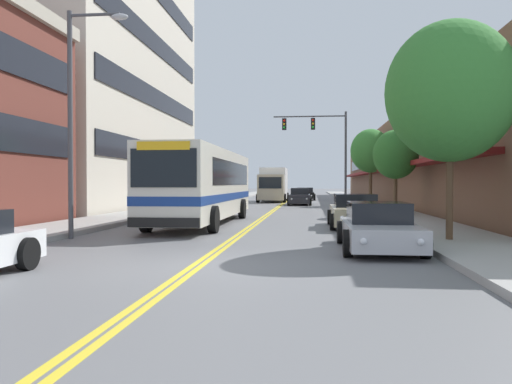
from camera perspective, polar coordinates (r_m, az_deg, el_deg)
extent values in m
plane|color=slate|center=(47.88, 3.34, -1.16)|extent=(240.00, 240.00, 0.00)
cube|color=#9E9B96|center=(48.75, -4.95, -1.03)|extent=(3.07, 106.00, 0.17)
cube|color=#9E9B96|center=(48.03, 11.75, -1.08)|extent=(3.07, 106.00, 0.17)
cube|color=yellow|center=(47.89, 3.22, -1.16)|extent=(0.14, 106.00, 0.01)
cube|color=yellow|center=(47.88, 3.46, -1.16)|extent=(0.14, 106.00, 0.01)
cube|color=beige|center=(41.14, -19.50, 15.29)|extent=(12.00, 23.53, 24.00)
cube|color=black|center=(37.70, -11.11, 4.32)|extent=(0.08, 21.65, 1.40)
cube|color=black|center=(38.14, -11.13, 10.33)|extent=(0.08, 21.65, 1.40)
cube|color=black|center=(38.99, -11.16, 16.14)|extent=(0.08, 21.65, 1.40)
cube|color=brown|center=(48.92, 18.54, 2.94)|extent=(8.00, 68.00, 7.01)
cube|color=maroon|center=(48.14, 13.23, 2.28)|extent=(1.10, 61.20, 0.24)
cube|color=black|center=(48.26, 13.84, 3.99)|extent=(0.08, 61.20, 1.40)
cube|color=silver|center=(22.49, -5.96, 0.95)|extent=(2.45, 12.33, 2.89)
cube|color=navy|center=(22.50, -5.96, -0.52)|extent=(2.47, 12.35, 0.32)
cube|color=black|center=(23.10, -5.64, 2.10)|extent=(2.48, 9.62, 1.04)
cube|color=black|center=(16.51, -10.54, 2.73)|extent=(2.21, 0.04, 1.27)
cube|color=yellow|center=(16.53, -10.56, 5.23)|extent=(1.77, 0.06, 0.28)
cube|color=black|center=(16.53, -10.54, -3.46)|extent=(2.40, 0.08, 0.32)
cylinder|color=black|center=(18.83, -12.43, -3.01)|extent=(0.30, 1.00, 1.00)
cylinder|color=black|center=(18.18, -4.89, -3.14)|extent=(0.30, 1.00, 1.00)
cylinder|color=black|center=(26.11, -7.07, -1.88)|extent=(0.30, 1.00, 1.00)
cylinder|color=black|center=(25.64, -1.59, -1.92)|extent=(0.30, 1.00, 1.00)
cylinder|color=black|center=(11.51, -24.68, -6.43)|extent=(0.22, 0.68, 0.68)
cube|color=red|center=(12.32, -23.87, -5.08)|extent=(0.18, 0.04, 0.10)
cube|color=maroon|center=(33.34, -5.69, -1.28)|extent=(1.77, 4.43, 0.63)
cube|color=black|center=(33.49, -5.63, -0.27)|extent=(1.53, 1.95, 0.54)
cylinder|color=black|center=(32.22, -7.78, -1.69)|extent=(0.22, 0.60, 0.60)
cylinder|color=black|center=(31.82, -4.60, -1.71)|extent=(0.22, 0.60, 0.60)
cylinder|color=black|center=(34.88, -6.68, -1.48)|extent=(0.22, 0.60, 0.60)
cylinder|color=black|center=(34.52, -3.74, -1.50)|extent=(0.22, 0.60, 0.60)
sphere|color=silver|center=(31.30, -7.66, -1.38)|extent=(0.16, 0.16, 0.16)
sphere|color=silver|center=(31.02, -5.43, -1.39)|extent=(0.16, 0.16, 0.16)
cube|color=red|center=(35.65, -5.95, -1.08)|extent=(0.18, 0.04, 0.10)
cube|color=red|center=(35.40, -3.93, -1.10)|extent=(0.18, 0.04, 0.10)
cube|color=#38383D|center=(43.65, -2.70, -0.70)|extent=(1.87, 4.48, 0.66)
cube|color=black|center=(43.81, -2.66, 0.06)|extent=(1.61, 1.97, 0.49)
cylinder|color=black|center=(42.45, -4.27, -1.00)|extent=(0.22, 0.65, 0.65)
cylinder|color=black|center=(42.14, -1.71, -1.01)|extent=(0.22, 0.65, 0.65)
cylinder|color=black|center=(45.18, -3.62, -0.88)|extent=(0.22, 0.65, 0.65)
cylinder|color=black|center=(44.89, -1.22, -0.89)|extent=(0.22, 0.65, 0.65)
sphere|color=silver|center=(41.53, -4.08, -0.74)|extent=(0.16, 0.16, 0.16)
sphere|color=silver|center=(41.32, -2.30, -0.75)|extent=(0.16, 0.16, 0.16)
cube|color=red|center=(45.98, -3.09, -0.57)|extent=(0.18, 0.04, 0.10)
cube|color=red|center=(45.78, -1.43, -0.58)|extent=(0.18, 0.04, 0.10)
cube|color=#B7B7BC|center=(13.93, 13.82, -4.56)|extent=(1.80, 4.53, 0.56)
cube|color=black|center=(14.07, 13.73, -2.25)|extent=(1.55, 1.99, 0.55)
cylinder|color=black|center=(12.46, 10.44, -5.79)|extent=(0.22, 0.68, 0.68)
cylinder|color=black|center=(12.73, 18.78, -5.68)|extent=(0.22, 0.68, 0.68)
cylinder|color=black|center=(15.25, 9.68, -4.54)|extent=(0.22, 0.68, 0.68)
cylinder|color=black|center=(15.46, 16.53, -4.49)|extent=(0.22, 0.68, 0.68)
sphere|color=silver|center=(11.60, 12.20, -5.53)|extent=(0.16, 0.16, 0.16)
sphere|color=silver|center=(11.79, 18.32, -5.45)|extent=(0.16, 0.16, 0.16)
cube|color=red|center=(16.12, 10.48, -3.69)|extent=(0.18, 0.04, 0.10)
cube|color=red|center=(16.26, 15.04, -3.67)|extent=(0.18, 0.04, 0.10)
cube|color=#BCAD89|center=(20.82, 11.26, -2.58)|extent=(1.88, 4.49, 0.67)
cube|color=black|center=(20.97, 11.22, -0.92)|extent=(1.62, 1.97, 0.52)
cylinder|color=black|center=(19.39, 8.77, -3.40)|extent=(0.22, 0.65, 0.65)
cylinder|color=black|center=(19.56, 14.43, -3.38)|extent=(0.22, 0.65, 0.65)
cylinder|color=black|center=(22.16, 8.46, -2.85)|extent=(0.22, 0.65, 0.65)
cylinder|color=black|center=(22.31, 13.42, -2.84)|extent=(0.22, 0.65, 0.65)
sphere|color=silver|center=(18.52, 9.83, -2.92)|extent=(0.16, 0.16, 0.16)
sphere|color=silver|center=(18.64, 13.88, -2.91)|extent=(0.16, 0.16, 0.16)
cube|color=red|center=(23.02, 9.09, -2.15)|extent=(0.18, 0.04, 0.10)
cube|color=red|center=(23.12, 12.45, -2.15)|extent=(0.18, 0.04, 0.10)
cube|color=beige|center=(64.17, 5.29, -0.19)|extent=(1.93, 4.31, 0.61)
cube|color=black|center=(64.33, 5.29, 0.29)|extent=(1.66, 1.90, 0.45)
cylinder|color=black|center=(62.86, 4.37, -0.36)|extent=(0.22, 0.62, 0.62)
cylinder|color=black|center=(62.82, 6.17, -0.37)|extent=(0.22, 0.62, 0.62)
cylinder|color=black|center=(65.53, 4.45, -0.31)|extent=(0.22, 0.62, 0.62)
cylinder|color=black|center=(65.50, 6.17, -0.31)|extent=(0.22, 0.62, 0.62)
sphere|color=silver|center=(62.00, 4.63, -0.20)|extent=(0.16, 0.16, 0.16)
sphere|color=silver|center=(61.98, 5.88, -0.20)|extent=(0.16, 0.16, 0.16)
cube|color=red|center=(66.35, 4.73, -0.12)|extent=(0.18, 0.04, 0.10)
cube|color=red|center=(66.32, 5.92, -0.12)|extent=(0.18, 0.04, 0.10)
cube|color=black|center=(54.10, 5.65, -0.37)|extent=(1.92, 4.60, 0.66)
cube|color=black|center=(54.27, 5.65, 0.25)|extent=(1.65, 2.02, 0.51)
cylinder|color=black|center=(52.70, 4.56, -0.60)|extent=(0.22, 0.67, 0.67)
cylinder|color=black|center=(52.68, 6.70, -0.61)|extent=(0.22, 0.67, 0.67)
cylinder|color=black|center=(55.55, 4.65, -0.52)|extent=(0.22, 0.67, 0.67)
cylinder|color=black|center=(55.53, 6.68, -0.52)|extent=(0.22, 0.67, 0.67)
sphere|color=silver|center=(51.79, 4.87, -0.40)|extent=(0.16, 0.16, 0.16)
sphere|color=silver|center=(51.78, 6.36, -0.40)|extent=(0.16, 0.16, 0.16)
cube|color=red|center=(56.42, 4.97, -0.28)|extent=(0.18, 0.04, 0.10)
cube|color=red|center=(56.40, 6.38, -0.29)|extent=(0.18, 0.04, 0.10)
cube|color=#232328|center=(41.94, 5.03, -0.75)|extent=(1.70, 4.71, 0.70)
cube|color=black|center=(42.12, 5.04, 0.10)|extent=(1.46, 2.07, 0.53)
cylinder|color=black|center=(40.52, 3.75, -1.10)|extent=(0.22, 0.65, 0.65)
cylinder|color=black|center=(40.48, 6.22, -1.10)|extent=(0.22, 0.65, 0.65)
cylinder|color=black|center=(43.43, 3.92, -0.95)|extent=(0.22, 0.65, 0.65)
cylinder|color=black|center=(43.40, 6.23, -0.96)|extent=(0.22, 0.65, 0.65)
sphere|color=silver|center=(39.58, 4.09, -0.80)|extent=(0.16, 0.16, 0.16)
sphere|color=silver|center=(39.56, 5.82, -0.81)|extent=(0.16, 0.16, 0.16)
cube|color=red|center=(44.32, 4.31, -0.61)|extent=(0.18, 0.04, 0.10)
cube|color=red|center=(44.30, 5.89, -0.61)|extent=(0.18, 0.04, 0.10)
cube|color=beige|center=(46.37, 1.74, 0.54)|extent=(2.43, 2.24, 2.36)
cube|color=black|center=(45.23, 1.63, 1.06)|extent=(2.06, 0.04, 1.04)
cube|color=white|center=(50.10, 2.08, 0.98)|extent=(2.48, 5.24, 3.07)
cylinder|color=black|center=(46.51, 0.21, -0.71)|extent=(0.28, 0.84, 0.84)
cylinder|color=black|center=(46.31, 3.28, -0.72)|extent=(0.28, 0.84, 0.84)
cylinder|color=black|center=(51.79, 0.84, -0.53)|extent=(0.28, 0.84, 0.84)
cylinder|color=black|center=(51.61, 3.59, -0.54)|extent=(0.28, 0.84, 0.84)
cylinder|color=#47474C|center=(40.17, 10.21, 3.75)|extent=(0.18, 0.18, 7.49)
cylinder|color=#47474C|center=(40.38, 6.12, 8.59)|extent=(5.72, 0.11, 0.11)
cube|color=black|center=(40.31, 6.53, 7.74)|extent=(0.34, 0.26, 0.92)
sphere|color=red|center=(40.18, 6.54, 8.16)|extent=(0.18, 0.18, 0.18)
sphere|color=yellow|center=(40.15, 6.53, 7.77)|extent=(0.18, 0.18, 0.18)
sphere|color=green|center=(40.12, 6.53, 7.38)|extent=(0.18, 0.18, 0.18)
cylinder|color=black|center=(40.37, 6.54, 8.49)|extent=(0.02, 0.02, 0.14)
cube|color=black|center=(40.37, 3.25, 7.74)|extent=(0.34, 0.26, 0.92)
sphere|color=red|center=(40.24, 3.24, 8.16)|extent=(0.18, 0.18, 0.18)
sphere|color=yellow|center=(40.21, 3.24, 7.77)|extent=(0.18, 0.18, 0.18)
sphere|color=green|center=(40.18, 3.24, 7.38)|extent=(0.18, 0.18, 0.18)
cylinder|color=black|center=(40.43, 3.26, 8.49)|extent=(0.02, 0.02, 0.14)
cylinder|color=#47474C|center=(17.41, -20.46, 7.15)|extent=(0.16, 0.16, 7.39)
cylinder|color=#47474C|center=(17.79, -17.98, 18.72)|extent=(1.68, 0.10, 0.10)
ellipsoid|color=#B2B2B7|center=(17.45, -15.32, 18.74)|extent=(0.56, 0.28, 0.20)
cylinder|color=brown|center=(15.67, 21.25, -0.08)|extent=(0.20, 0.20, 2.73)
ellipsoid|color=#387F33|center=(15.89, 21.32, 10.63)|extent=(3.74, 3.74, 4.11)
cylinder|color=brown|center=(28.56, 15.64, -0.13)|extent=(0.19, 0.19, 2.19)
ellipsoid|color=#2D6B28|center=(28.60, 15.66, 4.17)|extent=(2.47, 2.47, 2.72)
cylinder|color=brown|center=(41.60, 12.95, 0.72)|extent=(0.26, 0.26, 2.91)
ellipsoid|color=#387F33|center=(41.68, 12.96, 4.61)|extent=(3.23, 3.23, 3.56)
cylinder|color=red|center=(22.46, 15.19, -2.45)|extent=(0.23, 0.23, 0.61)
sphere|color=red|center=(22.44, 15.20, -1.53)|extent=(0.21, 0.21, 0.21)
cylinder|color=red|center=(22.43, 14.80, -2.28)|extent=(0.08, 0.10, 0.10)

